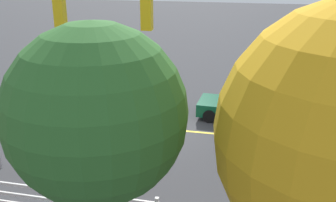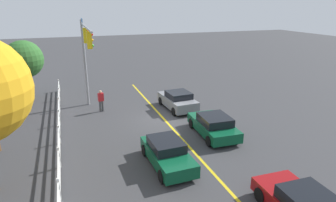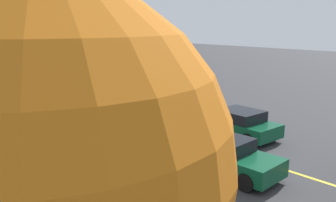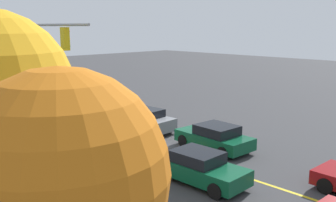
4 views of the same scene
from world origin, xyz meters
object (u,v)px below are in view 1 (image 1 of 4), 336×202
(car_2, at_px, (303,146))
(pedestrian, at_px, (57,141))
(car_1, at_px, (242,106))
(car_3, at_px, (137,100))
(tree_3, at_px, (97,115))

(car_2, xyz_separation_m, pedestrian, (9.11, 2.16, 0.27))
(car_1, xyz_separation_m, car_2, (-2.43, 3.95, 0.00))
(car_1, xyz_separation_m, car_3, (5.30, 0.34, 0.04))
(car_2, relative_size, car_3, 1.01)
(car_1, xyz_separation_m, pedestrian, (6.68, 6.11, 0.27))
(car_1, height_order, car_3, car_3)
(pedestrian, height_order, tree_3, tree_3)
(car_2, distance_m, car_3, 8.53)
(pedestrian, bearing_deg, car_3, -115.69)
(car_3, relative_size, pedestrian, 2.39)
(car_3, bearing_deg, tree_3, 101.25)
(car_2, xyz_separation_m, car_3, (7.73, -3.61, 0.03))
(car_2, distance_m, tree_3, 10.56)
(car_1, distance_m, pedestrian, 9.05)
(car_3, bearing_deg, pedestrian, 73.29)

